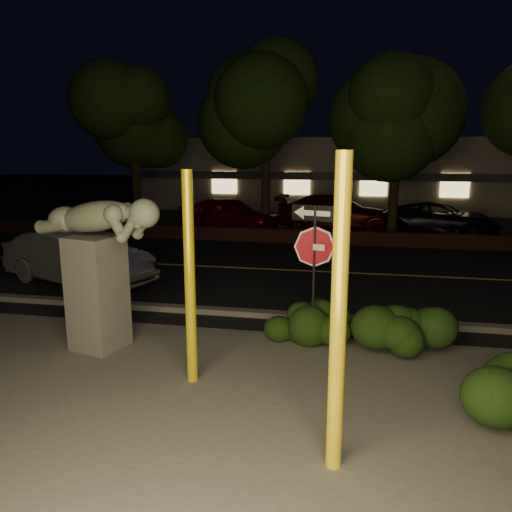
# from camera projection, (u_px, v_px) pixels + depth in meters

# --- Properties ---
(ground) EXTENTS (90.00, 90.00, 0.00)m
(ground) POSITION_uv_depth(u_px,v_px,m) (321.00, 251.00, 17.04)
(ground) COLOR black
(ground) RESTS_ON ground
(patio) EXTENTS (14.00, 6.00, 0.02)m
(patio) POSITION_uv_depth(u_px,v_px,m) (265.00, 417.00, 6.49)
(patio) COLOR #4C4944
(patio) RESTS_ON ground
(road) EXTENTS (80.00, 8.00, 0.01)m
(road) POSITION_uv_depth(u_px,v_px,m) (314.00, 271.00, 14.16)
(road) COLOR black
(road) RESTS_ON ground
(lane_marking) EXTENTS (80.00, 0.12, 0.00)m
(lane_marking) POSITION_uv_depth(u_px,v_px,m) (314.00, 271.00, 14.16)
(lane_marking) COLOR #CDB952
(lane_marking) RESTS_ON road
(curb) EXTENTS (80.00, 0.25, 0.12)m
(curb) POSITION_uv_depth(u_px,v_px,m) (298.00, 316.00, 10.22)
(curb) COLOR #4C4944
(curb) RESTS_ON ground
(brick_wall) EXTENTS (40.00, 0.35, 0.50)m
(brick_wall) POSITION_uv_depth(u_px,v_px,m) (324.00, 237.00, 18.23)
(brick_wall) COLOR #491F17
(brick_wall) RESTS_ON ground
(parking_lot) EXTENTS (40.00, 12.00, 0.01)m
(parking_lot) POSITION_uv_depth(u_px,v_px,m) (331.00, 222.00, 23.75)
(parking_lot) COLOR black
(parking_lot) RESTS_ON ground
(building) EXTENTS (22.00, 10.20, 4.00)m
(building) POSITION_uv_depth(u_px,v_px,m) (338.00, 172.00, 30.99)
(building) COLOR #71695B
(building) RESTS_ON ground
(tree_far_a) EXTENTS (4.60, 4.60, 7.43)m
(tree_far_a) POSITION_uv_depth(u_px,v_px,m) (132.00, 100.00, 20.29)
(tree_far_a) COLOR black
(tree_far_a) RESTS_ON ground
(tree_far_b) EXTENTS (5.20, 5.20, 8.41)m
(tree_far_b) POSITION_uv_depth(u_px,v_px,m) (266.00, 79.00, 19.30)
(tree_far_b) COLOR black
(tree_far_b) RESTS_ON ground
(tree_far_c) EXTENTS (4.80, 4.80, 7.84)m
(tree_far_c) POSITION_uv_depth(u_px,v_px,m) (400.00, 85.00, 18.06)
(tree_far_c) COLOR black
(tree_far_c) RESTS_ON ground
(yellow_pole_left) EXTENTS (0.16, 0.16, 3.15)m
(yellow_pole_left) POSITION_uv_depth(u_px,v_px,m) (190.00, 280.00, 7.17)
(yellow_pole_left) COLOR gold
(yellow_pole_left) RESTS_ON ground
(yellow_pole_right) EXTENTS (0.17, 0.17, 3.41)m
(yellow_pole_right) POSITION_uv_depth(u_px,v_px,m) (338.00, 319.00, 5.12)
(yellow_pole_right) COLOR yellow
(yellow_pole_right) RESTS_ON ground
(signpost) EXTENTS (0.82, 0.23, 2.49)m
(signpost) POSITION_uv_depth(u_px,v_px,m) (314.00, 247.00, 8.53)
(signpost) COLOR black
(signpost) RESTS_ON ground
(sculpture) EXTENTS (2.49, 1.23, 2.66)m
(sculpture) POSITION_uv_depth(u_px,v_px,m) (97.00, 257.00, 8.39)
(sculpture) COLOR #4C4944
(sculpture) RESTS_ON ground
(hedge_center) EXTENTS (1.76, 0.84, 0.91)m
(hedge_center) POSITION_uv_depth(u_px,v_px,m) (311.00, 317.00, 8.97)
(hedge_center) COLOR black
(hedge_center) RESTS_ON ground
(hedge_right) EXTENTS (1.72, 0.94, 1.11)m
(hedge_right) POSITION_uv_depth(u_px,v_px,m) (409.00, 325.00, 8.27)
(hedge_right) COLOR black
(hedge_right) RESTS_ON ground
(silver_sedan) EXTENTS (4.52, 2.85, 1.41)m
(silver_sedan) POSITION_uv_depth(u_px,v_px,m) (78.00, 257.00, 12.77)
(silver_sedan) COLOR #BBBBC0
(silver_sedan) RESTS_ON ground
(parked_car_red) EXTENTS (4.53, 2.58, 1.45)m
(parked_car_red) POSITION_uv_depth(u_px,v_px,m) (228.00, 214.00, 20.93)
(parked_car_red) COLOR #680313
(parked_car_red) RESTS_ON ground
(parked_car_darkred) EXTENTS (5.21, 2.27, 1.49)m
(parked_car_darkred) POSITION_uv_depth(u_px,v_px,m) (337.00, 213.00, 21.27)
(parked_car_darkred) COLOR #380C0A
(parked_car_darkred) RESTS_ON ground
(parked_car_dark) EXTENTS (4.96, 3.10, 1.28)m
(parked_car_dark) POSITION_uv_depth(u_px,v_px,m) (440.00, 219.00, 20.18)
(parked_car_dark) COLOR black
(parked_car_dark) RESTS_ON ground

